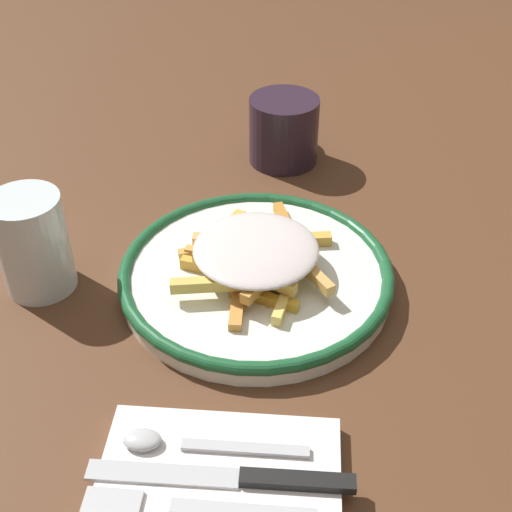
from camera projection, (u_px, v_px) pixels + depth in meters
ground_plane at (256, 285)px, 0.73m from camera, size 2.60×2.60×0.00m
plate at (256, 275)px, 0.72m from camera, size 0.29×0.29×0.03m
fries_heap at (255, 254)px, 0.71m from camera, size 0.21×0.17×0.04m
napkin at (220, 484)px, 0.53m from camera, size 0.14×0.20×0.01m
fork at (198, 509)px, 0.51m from camera, size 0.02×0.18×0.00m
knife at (244, 478)px, 0.53m from camera, size 0.03×0.21×0.01m
spoon at (183, 443)px, 0.55m from camera, size 0.02×0.15×0.01m
water_glass at (33, 244)px, 0.70m from camera, size 0.07×0.07×0.11m
coffee_mug at (284, 130)px, 0.92m from camera, size 0.12×0.09×0.09m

